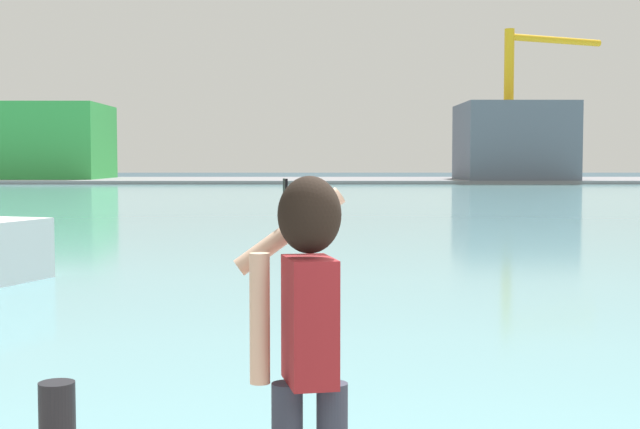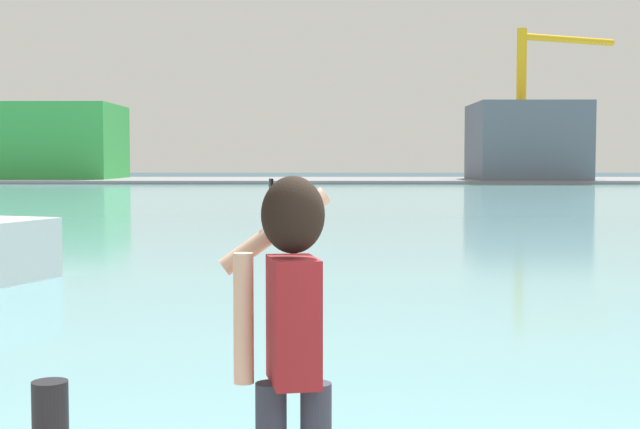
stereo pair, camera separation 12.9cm
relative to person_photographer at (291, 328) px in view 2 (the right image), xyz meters
The scene contains 8 objects.
ground_plane 49.90m from the person_photographer, 88.65° to the left, with size 220.00×220.00×0.00m, color #334751.
harbor_water 51.90m from the person_photographer, 88.70° to the left, with size 140.00×100.00×0.02m, color #6BA8B2.
far_shore_dock 91.88m from the person_photographer, 89.27° to the left, with size 140.00×20.00×0.36m, color gray.
person_photographer is the anchor object (origin of this frame).
harbor_bollard 2.32m from the person_photographer, 135.85° to the left, with size 0.22×0.22×0.44m, color black.
warehouse_left 98.05m from the person_photographer, 108.35° to the left, with size 16.13×12.14×8.03m, color green.
warehouse_right 90.28m from the person_photographer, 76.83° to the left, with size 10.90×11.44×7.82m, color slate.
port_crane 90.47m from the person_photographer, 76.36° to the left, with size 11.33×5.80×15.28m.
Camera 2 is at (-1.01, -3.74, 2.41)m, focal length 49.92 mm.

